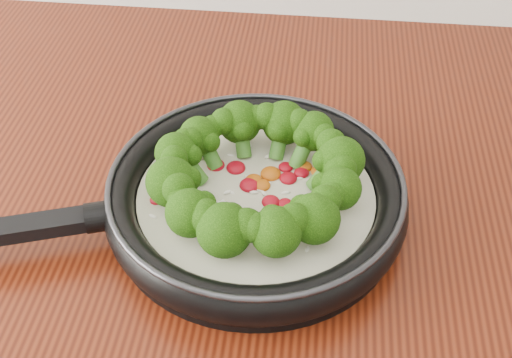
# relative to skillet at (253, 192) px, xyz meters

# --- Properties ---
(skillet) EXTENTS (0.49, 0.38, 0.09)m
(skillet) POSITION_rel_skillet_xyz_m (0.00, 0.00, 0.00)
(skillet) COLOR black
(skillet) RESTS_ON counter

